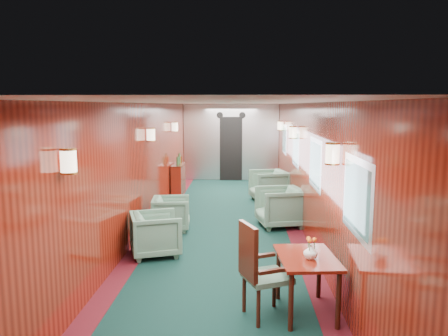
{
  "coord_description": "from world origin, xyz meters",
  "views": [
    {
      "loc": [
        0.35,
        -7.79,
        2.36
      ],
      "look_at": [
        0.0,
        0.58,
        1.15
      ],
      "focal_mm": 35.0,
      "sensor_mm": 36.0,
      "label": 1
    }
  ],
  "objects_px": {
    "armchair_left_near": "(156,234)",
    "armchair_right_far": "(269,186)",
    "dining_table": "(307,265)",
    "side_chair": "(259,267)",
    "credenza": "(178,179)",
    "armchair_left_far": "(171,213)",
    "armchair_right_near": "(280,207)"
  },
  "relations": [
    {
      "from": "armchair_left_near",
      "to": "armchair_right_far",
      "type": "height_order",
      "value": "armchair_right_far"
    },
    {
      "from": "dining_table",
      "to": "side_chair",
      "type": "distance_m",
      "value": 0.57
    },
    {
      "from": "side_chair",
      "to": "armchair_right_far",
      "type": "relative_size",
      "value": 1.29
    },
    {
      "from": "dining_table",
      "to": "armchair_left_near",
      "type": "distance_m",
      "value": 2.82
    },
    {
      "from": "dining_table",
      "to": "credenza",
      "type": "relative_size",
      "value": 0.87
    },
    {
      "from": "dining_table",
      "to": "armchair_left_far",
      "type": "xyz_separation_m",
      "value": [
        -2.08,
        3.28,
        -0.25
      ]
    },
    {
      "from": "armchair_right_near",
      "to": "armchair_right_far",
      "type": "relative_size",
      "value": 1.01
    },
    {
      "from": "side_chair",
      "to": "dining_table",
      "type": "bearing_deg",
      "value": -8.38
    },
    {
      "from": "armchair_left_far",
      "to": "dining_table",
      "type": "bearing_deg",
      "value": -153.51
    },
    {
      "from": "armchair_right_near",
      "to": "armchair_right_far",
      "type": "bearing_deg",
      "value": 170.06
    },
    {
      "from": "dining_table",
      "to": "armchair_right_far",
      "type": "distance_m",
      "value": 5.92
    },
    {
      "from": "side_chair",
      "to": "credenza",
      "type": "height_order",
      "value": "credenza"
    },
    {
      "from": "side_chair",
      "to": "armchair_right_near",
      "type": "distance_m",
      "value": 3.81
    },
    {
      "from": "side_chair",
      "to": "armchair_left_near",
      "type": "relative_size",
      "value": 1.45
    },
    {
      "from": "credenza",
      "to": "armchair_left_near",
      "type": "relative_size",
      "value": 1.45
    },
    {
      "from": "armchair_right_far",
      "to": "credenza",
      "type": "bearing_deg",
      "value": -121.47
    },
    {
      "from": "dining_table",
      "to": "armchair_left_far",
      "type": "height_order",
      "value": "dining_table"
    },
    {
      "from": "armchair_left_near",
      "to": "armchair_right_far",
      "type": "relative_size",
      "value": 0.89
    },
    {
      "from": "side_chair",
      "to": "credenza",
      "type": "xyz_separation_m",
      "value": [
        -1.88,
        6.77,
        -0.17
      ]
    },
    {
      "from": "armchair_left_near",
      "to": "armchair_right_far",
      "type": "xyz_separation_m",
      "value": [
        2.02,
        4.04,
        0.04
      ]
    },
    {
      "from": "dining_table",
      "to": "credenza",
      "type": "xyz_separation_m",
      "value": [
        -2.43,
        6.62,
        -0.15
      ]
    },
    {
      "from": "side_chair",
      "to": "armchair_left_far",
      "type": "height_order",
      "value": "side_chair"
    },
    {
      "from": "armchair_left_near",
      "to": "armchair_left_far",
      "type": "bearing_deg",
      "value": -19.44
    },
    {
      "from": "credenza",
      "to": "armchair_left_near",
      "type": "xyz_separation_m",
      "value": [
        0.33,
        -4.75,
        -0.08
      ]
    },
    {
      "from": "side_chair",
      "to": "armchair_right_near",
      "type": "bearing_deg",
      "value": 58.65
    },
    {
      "from": "side_chair",
      "to": "credenza",
      "type": "relative_size",
      "value": 1.0
    },
    {
      "from": "armchair_right_far",
      "to": "side_chair",
      "type": "bearing_deg",
      "value": -19.08
    },
    {
      "from": "credenza",
      "to": "armchair_left_far",
      "type": "bearing_deg",
      "value": -84.03
    },
    {
      "from": "credenza",
      "to": "armchair_left_near",
      "type": "bearing_deg",
      "value": -86.02
    },
    {
      "from": "side_chair",
      "to": "armchair_right_near",
      "type": "height_order",
      "value": "side_chair"
    },
    {
      "from": "dining_table",
      "to": "credenza",
      "type": "distance_m",
      "value": 7.05
    },
    {
      "from": "armchair_left_near",
      "to": "armchair_right_far",
      "type": "distance_m",
      "value": 4.51
    }
  ]
}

